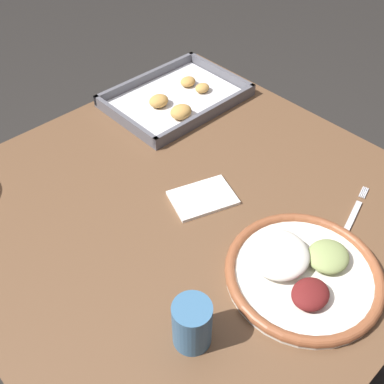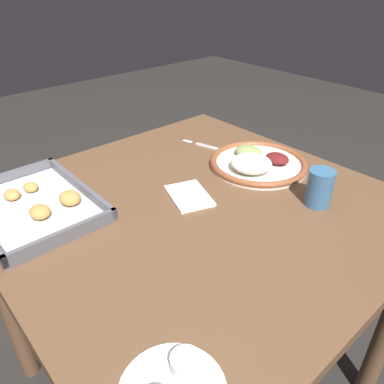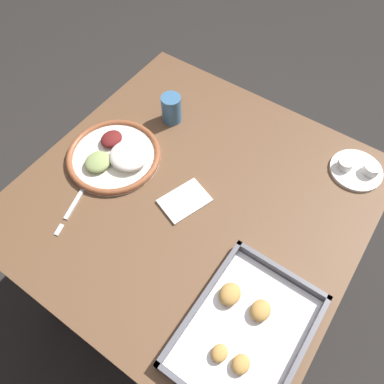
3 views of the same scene
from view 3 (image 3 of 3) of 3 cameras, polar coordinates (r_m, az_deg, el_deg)
The scene contains 8 objects.
ground_plane at distance 1.79m, azimuth 0.14°, elevation -13.74°, with size 8.00×8.00×0.00m, color #282623.
dining_table at distance 1.20m, azimuth 0.21°, elevation -3.69°, with size 0.95×0.95×0.77m.
dinner_plate at distance 1.19m, azimuth -11.60°, elevation 5.48°, with size 0.29×0.29×0.05m.
fork at distance 1.14m, azimuth -17.13°, elevation -1.10°, with size 0.21×0.07×0.00m.
saucer_plate at distance 1.24m, azimuth 23.85°, elevation 3.24°, with size 0.16×0.16×0.04m.
baking_tray at distance 0.95m, azimuth 8.06°, elevation -19.98°, with size 0.37×0.26×0.04m.
drinking_cup at distance 1.25m, azimuth -3.15°, elevation 12.56°, with size 0.07×0.07×0.10m.
napkin at distance 1.08m, azimuth -1.13°, elevation -1.34°, with size 0.16×0.14×0.01m.
Camera 3 is at (0.48, 0.33, 1.69)m, focal length 35.00 mm.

